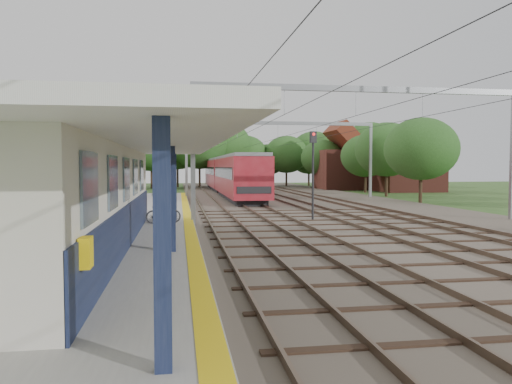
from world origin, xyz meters
TOP-DOWN VIEW (x-y plane):
  - ground at (0.00, 0.00)m, footprint 160.00×160.00m
  - ballast_bed at (4.00, 30.00)m, footprint 18.00×90.00m
  - platform at (-7.50, 14.00)m, footprint 5.00×52.00m
  - yellow_stripe at (-5.25, 14.00)m, footprint 0.45×52.00m
  - station_building at (-8.88, 7.00)m, footprint 3.41×18.00m
  - canopy at (-7.77, 6.00)m, footprint 6.40×20.00m
  - rail_tracks at (1.50, 30.00)m, footprint 11.80×88.00m
  - catenary_system at (3.39, 25.28)m, footprint 17.22×88.00m
  - tree_band at (3.84, 57.12)m, footprint 31.72×30.88m
  - house_near at (21.00, 46.00)m, footprint 7.00×6.12m
  - house_far at (16.00, 52.00)m, footprint 8.00×6.12m
  - person at (-6.64, 14.99)m, footprint 0.72×0.50m
  - bicycle at (-6.38, 13.67)m, footprint 1.64×0.71m
  - train at (-0.50, 43.05)m, footprint 2.91×36.25m
  - signal_post at (1.35, 16.34)m, footprint 0.37×0.31m

SIDE VIEW (x-z plane):
  - ground at x=0.00m, z-range 0.00..0.00m
  - ballast_bed at x=4.00m, z-range 0.00..0.10m
  - platform at x=-7.50m, z-range 0.00..0.35m
  - rail_tracks at x=1.50m, z-range 0.10..0.25m
  - yellow_stripe at x=-5.25m, z-range 0.35..0.36m
  - bicycle at x=-6.38m, z-range 0.35..1.30m
  - person at x=-6.64m, z-range 0.35..2.23m
  - station_building at x=-8.88m, z-range 0.34..3.74m
  - train at x=-0.50m, z-range 0.22..4.05m
  - house_near at x=21.00m, z-range -0.96..6.93m
  - signal_post at x=1.35m, z-range 0.73..5.52m
  - house_far at x=16.00m, z-range -1.09..7.56m
  - canopy at x=-7.77m, z-range 1.92..5.36m
  - tree_band at x=3.84m, z-range 0.51..9.33m
  - catenary_system at x=3.39m, z-range 2.01..9.01m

